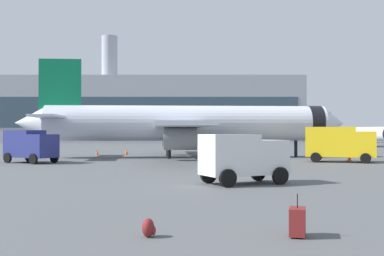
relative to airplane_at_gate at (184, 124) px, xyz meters
The scene contains 11 objects.
airplane_at_gate is the anchor object (origin of this frame).
airplane_taxiing 51.93m from the airplane_at_gate, 51.31° to the left, with size 21.25×23.22×7.04m.
service_truck 16.41m from the airplane_at_gate, 146.29° to the right, with size 5.24×4.38×2.90m.
fuel_truck 16.39m from the airplane_at_gate, 29.40° to the right, with size 6.45×4.22×3.20m.
cargo_van 26.25m from the airplane_at_gate, 82.47° to the right, with size 4.83×3.77×2.60m.
safety_cone_near 17.16m from the airplane_at_gate, 20.22° to the right, with size 0.44×0.44×0.82m.
safety_cone_mid 9.98m from the airplane_at_gate, 139.60° to the left, with size 0.44×0.44×0.71m.
safety_cone_far 12.49m from the airplane_at_gate, 152.14° to the left, with size 0.44×0.44×0.60m.
rolling_suitcase 38.49m from the airplane_at_gate, 84.78° to the right, with size 0.55×0.72×1.10m.
traveller_backpack 38.39m from the airplane_at_gate, 90.49° to the right, with size 0.36×0.40×0.48m.
terminal_building 81.66m from the airplane_at_gate, 100.45° to the left, with size 90.96×18.60×29.84m.
Camera 1 is at (-0.42, -5.64, 2.67)m, focal length 43.45 mm.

